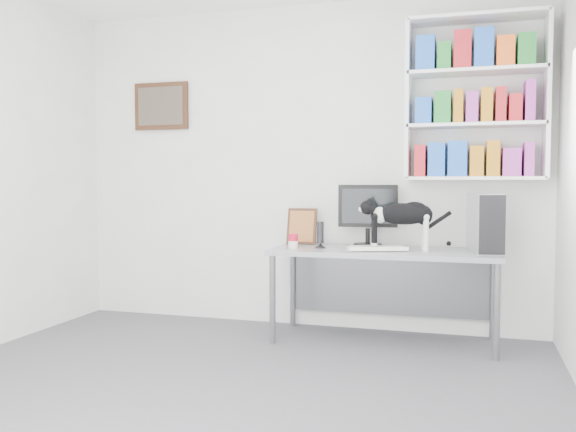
{
  "coord_description": "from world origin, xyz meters",
  "views": [
    {
      "loc": [
        1.37,
        -2.99,
        1.23
      ],
      "look_at": [
        0.02,
        1.53,
        0.96
      ],
      "focal_mm": 38.0,
      "sensor_mm": 36.0,
      "label": 1
    }
  ],
  "objects_px": {
    "leaning_print": "(302,226)",
    "speaker": "(320,234)",
    "bookshelf": "(476,98)",
    "cat": "(402,226)",
    "pc_tower": "(485,223)",
    "desk": "(384,296)",
    "monitor": "(368,215)",
    "keyboard": "(377,248)",
    "soup_can": "(293,241)"
  },
  "relations": [
    {
      "from": "pc_tower",
      "to": "cat",
      "type": "height_order",
      "value": "pc_tower"
    },
    {
      "from": "soup_can",
      "to": "cat",
      "type": "height_order",
      "value": "cat"
    },
    {
      "from": "monitor",
      "to": "keyboard",
      "type": "height_order",
      "value": "monitor"
    },
    {
      "from": "monitor",
      "to": "keyboard",
      "type": "relative_size",
      "value": 1.14
    },
    {
      "from": "bookshelf",
      "to": "monitor",
      "type": "xyz_separation_m",
      "value": [
        -0.81,
        -0.02,
        -0.89
      ]
    },
    {
      "from": "desk",
      "to": "leaning_print",
      "type": "height_order",
      "value": "leaning_print"
    },
    {
      "from": "keyboard",
      "to": "desk",
      "type": "bearing_deg",
      "value": 45.63
    },
    {
      "from": "monitor",
      "to": "pc_tower",
      "type": "distance_m",
      "value": 0.9
    },
    {
      "from": "bookshelf",
      "to": "monitor",
      "type": "bearing_deg",
      "value": -178.66
    },
    {
      "from": "pc_tower",
      "to": "speaker",
      "type": "relative_size",
      "value": 2.01
    },
    {
      "from": "pc_tower",
      "to": "leaning_print",
      "type": "distance_m",
      "value": 1.45
    },
    {
      "from": "desk",
      "to": "pc_tower",
      "type": "height_order",
      "value": "pc_tower"
    },
    {
      "from": "monitor",
      "to": "leaning_print",
      "type": "height_order",
      "value": "monitor"
    },
    {
      "from": "monitor",
      "to": "soup_can",
      "type": "distance_m",
      "value": 0.65
    },
    {
      "from": "monitor",
      "to": "pc_tower",
      "type": "relative_size",
      "value": 1.17
    },
    {
      "from": "bookshelf",
      "to": "keyboard",
      "type": "xyz_separation_m",
      "value": [
        -0.69,
        -0.31,
        -1.12
      ]
    },
    {
      "from": "bookshelf",
      "to": "cat",
      "type": "distance_m",
      "value": 1.12
    },
    {
      "from": "desk",
      "to": "monitor",
      "type": "distance_m",
      "value": 0.66
    },
    {
      "from": "bookshelf",
      "to": "leaning_print",
      "type": "height_order",
      "value": "bookshelf"
    },
    {
      "from": "pc_tower",
      "to": "soup_can",
      "type": "xyz_separation_m",
      "value": [
        -1.42,
        -0.18,
        -0.16
      ]
    },
    {
      "from": "keyboard",
      "to": "soup_can",
      "type": "distance_m",
      "value": 0.65
    },
    {
      "from": "keyboard",
      "to": "speaker",
      "type": "height_order",
      "value": "speaker"
    },
    {
      "from": "pc_tower",
      "to": "soup_can",
      "type": "distance_m",
      "value": 1.44
    },
    {
      "from": "pc_tower",
      "to": "keyboard",
      "type": "bearing_deg",
      "value": 179.5
    },
    {
      "from": "bookshelf",
      "to": "keyboard",
      "type": "relative_size",
      "value": 2.83
    },
    {
      "from": "speaker",
      "to": "cat",
      "type": "height_order",
      "value": "cat"
    },
    {
      "from": "leaning_print",
      "to": "soup_can",
      "type": "bearing_deg",
      "value": -85.14
    },
    {
      "from": "monitor",
      "to": "leaning_print",
      "type": "bearing_deg",
      "value": 172.34
    },
    {
      "from": "speaker",
      "to": "bookshelf",
      "type": "bearing_deg",
      "value": 0.33
    },
    {
      "from": "keyboard",
      "to": "bookshelf",
      "type": "bearing_deg",
      "value": 4.63
    },
    {
      "from": "leaning_print",
      "to": "soup_can",
      "type": "height_order",
      "value": "leaning_print"
    },
    {
      "from": "keyboard",
      "to": "leaning_print",
      "type": "relative_size",
      "value": 1.43
    },
    {
      "from": "bookshelf",
      "to": "leaning_print",
      "type": "bearing_deg",
      "value": -179.75
    },
    {
      "from": "monitor",
      "to": "pc_tower",
      "type": "xyz_separation_m",
      "value": [
        0.89,
        -0.15,
        -0.04
      ]
    },
    {
      "from": "keyboard",
      "to": "soup_can",
      "type": "height_order",
      "value": "soup_can"
    },
    {
      "from": "pc_tower",
      "to": "cat",
      "type": "xyz_separation_m",
      "value": [
        -0.59,
        -0.13,
        -0.03
      ]
    },
    {
      "from": "speaker",
      "to": "soup_can",
      "type": "xyz_separation_m",
      "value": [
        -0.2,
        -0.08,
        -0.05
      ]
    },
    {
      "from": "pc_tower",
      "to": "leaning_print",
      "type": "bearing_deg",
      "value": 162.77
    },
    {
      "from": "cat",
      "to": "keyboard",
      "type": "bearing_deg",
      "value": 173.06
    },
    {
      "from": "desk",
      "to": "leaning_print",
      "type": "distance_m",
      "value": 0.9
    },
    {
      "from": "bookshelf",
      "to": "cat",
      "type": "xyz_separation_m",
      "value": [
        -0.51,
        -0.29,
        -0.95
      ]
    },
    {
      "from": "monitor",
      "to": "speaker",
      "type": "xyz_separation_m",
      "value": [
        -0.33,
        -0.24,
        -0.14
      ]
    },
    {
      "from": "desk",
      "to": "keyboard",
      "type": "height_order",
      "value": "keyboard"
    },
    {
      "from": "keyboard",
      "to": "cat",
      "type": "bearing_deg",
      "value": -15.14
    },
    {
      "from": "speaker",
      "to": "soup_can",
      "type": "relative_size",
      "value": 1.94
    },
    {
      "from": "leaning_print",
      "to": "speaker",
      "type": "bearing_deg",
      "value": -47.85
    },
    {
      "from": "desk",
      "to": "keyboard",
      "type": "relative_size",
      "value": 3.88
    },
    {
      "from": "pc_tower",
      "to": "cat",
      "type": "relative_size",
      "value": 0.71
    },
    {
      "from": "pc_tower",
      "to": "speaker",
      "type": "height_order",
      "value": "pc_tower"
    },
    {
      "from": "keyboard",
      "to": "speaker",
      "type": "xyz_separation_m",
      "value": [
        -0.45,
        0.05,
        0.09
      ]
    }
  ]
}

